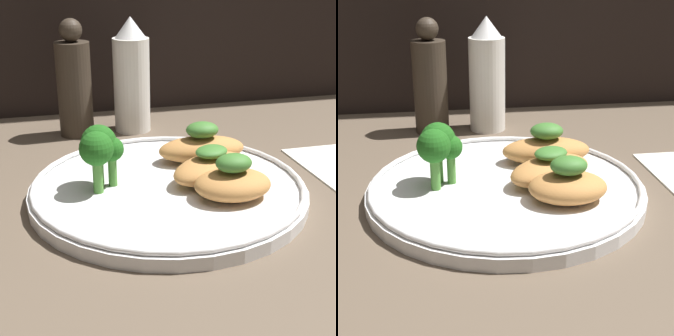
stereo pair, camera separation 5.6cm
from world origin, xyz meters
The scene contains 8 objects.
ground_plane centered at (0.00, 0.00, -0.50)cm, with size 180.00×180.00×1.00cm, color brown.
plate centered at (0.00, 0.00, 0.99)cm, with size 30.61×30.61×2.00cm.
grilled_meat_front centered at (5.73, -4.75, 3.16)cm, with size 8.22×6.41×4.81cm.
grilled_meat_middle centered at (4.98, -0.23, 2.99)cm, with size 11.72×9.76×4.07cm.
grilled_meat_back centered at (5.84, 5.93, 3.24)cm, with size 10.93×5.67×4.98cm.
broccoli_bunch centered at (-7.19, 1.06, 6.06)cm, with size 4.95×5.64×6.91cm.
sauce_bottle centered at (0.78, 24.33, 8.12)cm, with size 5.40×5.40×16.97cm.
pepper_grinder centered at (-7.70, 24.33, 7.61)cm, with size 5.02×5.02×16.93cm.
Camera 1 is at (-13.20, -50.32, 24.95)cm, focal length 55.00 mm.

